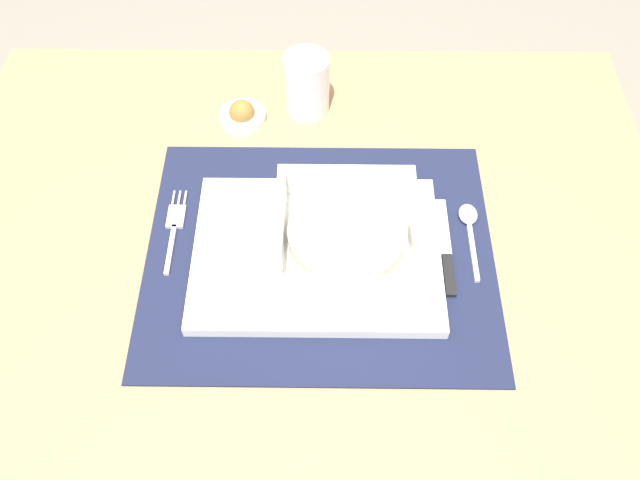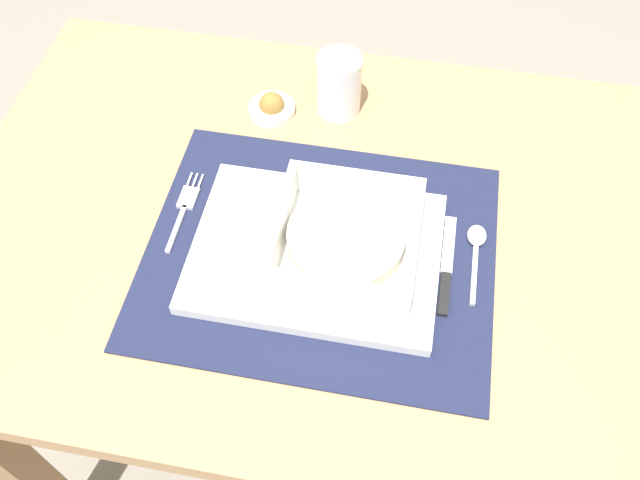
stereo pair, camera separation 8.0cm
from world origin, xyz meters
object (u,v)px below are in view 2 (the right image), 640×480
(fork, at_px, (186,205))
(spoon, at_px, (476,244))
(dining_table, at_px, (312,265))
(butter_knife, at_px, (446,271))
(drinking_glass, at_px, (338,87))
(porridge_bowl, at_px, (346,241))
(condiment_saucer, at_px, (272,107))

(fork, relative_size, spoon, 1.13)
(dining_table, xyz_separation_m, spoon, (0.21, -0.01, 0.12))
(butter_knife, height_order, drinking_glass, drinking_glass)
(porridge_bowl, distance_m, spoon, 0.17)
(porridge_bowl, relative_size, spoon, 1.45)
(dining_table, distance_m, fork, 0.20)
(fork, relative_size, drinking_glass, 1.44)
(porridge_bowl, height_order, butter_knife, porridge_bowl)
(spoon, bearing_deg, drinking_glass, 136.84)
(condiment_saucer, bearing_deg, spoon, -31.71)
(porridge_bowl, bearing_deg, drinking_glass, 101.46)
(spoon, xyz_separation_m, butter_knife, (-0.03, -0.05, -0.00))
(butter_knife, distance_m, condiment_saucer, 0.36)
(dining_table, xyz_separation_m, drinking_glass, (-0.00, 0.21, 0.15))
(dining_table, bearing_deg, spoon, -1.83)
(butter_knife, relative_size, drinking_glass, 1.60)
(butter_knife, bearing_deg, dining_table, 161.82)
(fork, height_order, butter_knife, butter_knife)
(porridge_bowl, height_order, drinking_glass, drinking_glass)
(porridge_bowl, bearing_deg, dining_table, 134.03)
(spoon, height_order, drinking_glass, drinking_glass)
(porridge_bowl, relative_size, fork, 1.29)
(dining_table, height_order, fork, fork)
(porridge_bowl, height_order, condiment_saucer, porridge_bowl)
(porridge_bowl, bearing_deg, butter_knife, 1.15)
(dining_table, height_order, porridge_bowl, porridge_bowl)
(porridge_bowl, relative_size, drinking_glass, 1.86)
(spoon, relative_size, drinking_glass, 1.28)
(drinking_glass, height_order, condiment_saucer, drinking_glass)
(fork, relative_size, butter_knife, 0.90)
(fork, bearing_deg, butter_knife, -7.10)
(drinking_glass, relative_size, condiment_saucer, 1.35)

